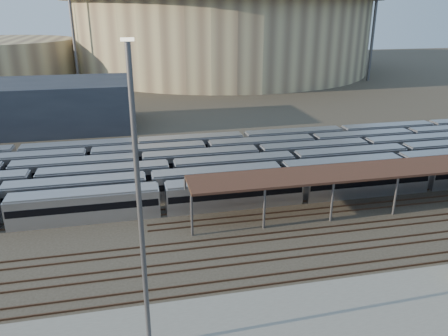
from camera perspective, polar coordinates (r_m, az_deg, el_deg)
name	(u,v)px	position (r m, az deg, el deg)	size (l,w,h in m)	color
ground	(262,234)	(51.44, 5.01, -8.52)	(420.00, 420.00, 0.00)	#383026
apron	(257,325)	(38.27, 4.38, -19.82)	(50.00, 9.00, 0.20)	gray
subway_trains	(243,165)	(67.57, 2.47, 0.44)	(128.79, 23.90, 3.60)	#A3A2A7
inspection_shed	(416,168)	(62.29, 23.75, 0.03)	(60.30, 6.00, 5.30)	#4F4F53
empty_tracks	(276,255)	(47.30, 6.82, -11.25)	(170.00, 9.62, 0.18)	#4C3323
stadium	(222,28)	(187.19, -0.31, 17.76)	(124.00, 124.00, 32.50)	tan
service_building	(28,106)	(102.08, -24.18, 7.38)	(42.00, 20.00, 10.00)	#1E232D
floodlight_0	(72,21)	(153.81, -19.25, 17.71)	(4.00, 1.00, 38.40)	#4F4F53
floodlight_2	(374,20)	(165.77, 19.06, 17.84)	(4.00, 1.00, 38.40)	#4F4F53
floodlight_3	(133,17)	(202.99, -11.83, 18.74)	(4.00, 1.00, 38.40)	#4F4F53
yard_light_pole	(140,211)	(30.32, -10.93, -5.55)	(0.81, 0.36, 22.83)	#4F4F53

